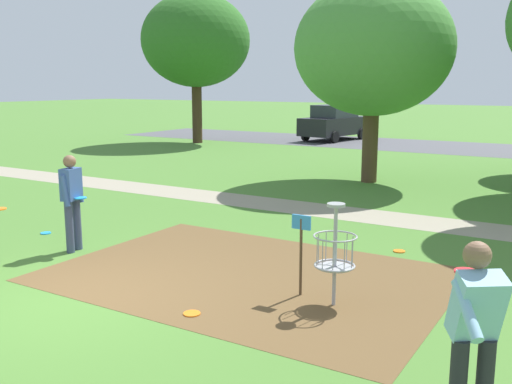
{
  "coord_description": "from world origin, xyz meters",
  "views": [
    {
      "loc": [
        6.07,
        -5.08,
        2.92
      ],
      "look_at": [
        0.75,
        3.68,
        1.0
      ],
      "focal_mm": 40.65,
      "sensor_mm": 36.0,
      "label": 1
    }
  ],
  "objects_px": {
    "player_waiting_left": "(474,331)",
    "tree_mid_center": "(373,49)",
    "disc_golf_basket": "(331,250)",
    "frisbee_by_tee": "(46,233)",
    "frisbee_near_basket": "(399,251)",
    "tree_near_left": "(196,41)",
    "parked_car_leftmost": "(334,123)",
    "frisbee_mid_grass": "(192,314)",
    "player_foreground_watching": "(72,197)"
  },
  "relations": [
    {
      "from": "tree_near_left",
      "to": "parked_car_leftmost",
      "type": "distance_m",
      "value": 8.26
    },
    {
      "from": "player_waiting_left",
      "to": "frisbee_near_basket",
      "type": "xyz_separation_m",
      "value": [
        -2.19,
        5.15,
        -0.98
      ]
    },
    {
      "from": "player_waiting_left",
      "to": "frisbee_near_basket",
      "type": "height_order",
      "value": "player_waiting_left"
    },
    {
      "from": "disc_golf_basket",
      "to": "frisbee_near_basket",
      "type": "distance_m",
      "value": 3.0
    },
    {
      "from": "frisbee_by_tee",
      "to": "frisbee_mid_grass",
      "type": "relative_size",
      "value": 0.91
    },
    {
      "from": "tree_mid_center",
      "to": "frisbee_near_basket",
      "type": "bearing_deg",
      "value": -65.53
    },
    {
      "from": "player_waiting_left",
      "to": "frisbee_mid_grass",
      "type": "bearing_deg",
      "value": 164.61
    },
    {
      "from": "player_foreground_watching",
      "to": "tree_mid_center",
      "type": "bearing_deg",
      "value": 79.31
    },
    {
      "from": "tree_near_left",
      "to": "tree_mid_center",
      "type": "distance_m",
      "value": 13.48
    },
    {
      "from": "player_waiting_left",
      "to": "tree_mid_center",
      "type": "relative_size",
      "value": 0.29
    },
    {
      "from": "tree_near_left",
      "to": "tree_mid_center",
      "type": "relative_size",
      "value": 1.23
    },
    {
      "from": "tree_near_left",
      "to": "player_foreground_watching",
      "type": "bearing_deg",
      "value": -59.55
    },
    {
      "from": "parked_car_leftmost",
      "to": "disc_golf_basket",
      "type": "bearing_deg",
      "value": -66.42
    },
    {
      "from": "tree_mid_center",
      "to": "frisbee_mid_grass",
      "type": "bearing_deg",
      "value": -81.19
    },
    {
      "from": "frisbee_near_basket",
      "to": "frisbee_mid_grass",
      "type": "relative_size",
      "value": 0.93
    },
    {
      "from": "frisbee_mid_grass",
      "to": "parked_car_leftmost",
      "type": "distance_m",
      "value": 24.02
    },
    {
      "from": "frisbee_by_tee",
      "to": "tree_mid_center",
      "type": "relative_size",
      "value": 0.03
    },
    {
      "from": "frisbee_near_basket",
      "to": "parked_car_leftmost",
      "type": "height_order",
      "value": "parked_car_leftmost"
    },
    {
      "from": "player_waiting_left",
      "to": "tree_near_left",
      "type": "xyz_separation_m",
      "value": [
        -16.88,
        18.79,
        4.01
      ]
    },
    {
      "from": "disc_golf_basket",
      "to": "parked_car_leftmost",
      "type": "relative_size",
      "value": 0.31
    },
    {
      "from": "parked_car_leftmost",
      "to": "tree_mid_center",
      "type": "bearing_deg",
      "value": -61.75
    },
    {
      "from": "player_foreground_watching",
      "to": "frisbee_by_tee",
      "type": "xyz_separation_m",
      "value": [
        -1.44,
        0.54,
        -0.96
      ]
    },
    {
      "from": "frisbee_by_tee",
      "to": "parked_car_leftmost",
      "type": "height_order",
      "value": "parked_car_leftmost"
    },
    {
      "from": "frisbee_by_tee",
      "to": "player_waiting_left",
      "type": "bearing_deg",
      "value": -17.8
    },
    {
      "from": "tree_mid_center",
      "to": "disc_golf_basket",
      "type": "bearing_deg",
      "value": -72.49
    },
    {
      "from": "frisbee_by_tee",
      "to": "tree_mid_center",
      "type": "distance_m",
      "value": 10.54
    },
    {
      "from": "tree_mid_center",
      "to": "parked_car_leftmost",
      "type": "xyz_separation_m",
      "value": [
        -6.26,
        11.66,
        -3.01
      ]
    },
    {
      "from": "tree_near_left",
      "to": "parked_car_leftmost",
      "type": "relative_size",
      "value": 1.64
    },
    {
      "from": "tree_near_left",
      "to": "tree_mid_center",
      "type": "bearing_deg",
      "value": -30.49
    },
    {
      "from": "disc_golf_basket",
      "to": "parked_car_leftmost",
      "type": "distance_m",
      "value": 23.33
    },
    {
      "from": "frisbee_mid_grass",
      "to": "tree_near_left",
      "type": "xyz_separation_m",
      "value": [
        -13.29,
        17.8,
        4.98
      ]
    },
    {
      "from": "disc_golf_basket",
      "to": "frisbee_mid_grass",
      "type": "bearing_deg",
      "value": -137.32
    },
    {
      "from": "frisbee_mid_grass",
      "to": "frisbee_near_basket",
      "type": "bearing_deg",
      "value": 71.37
    },
    {
      "from": "disc_golf_basket",
      "to": "tree_mid_center",
      "type": "height_order",
      "value": "tree_mid_center"
    },
    {
      "from": "player_foreground_watching",
      "to": "frisbee_near_basket",
      "type": "xyz_separation_m",
      "value": [
        4.95,
        2.93,
        -0.96
      ]
    },
    {
      "from": "player_waiting_left",
      "to": "tree_mid_center",
      "type": "xyz_separation_m",
      "value": [
        -5.3,
        11.97,
        2.94
      ]
    },
    {
      "from": "player_foreground_watching",
      "to": "frisbee_mid_grass",
      "type": "bearing_deg",
      "value": -19.11
    },
    {
      "from": "frisbee_near_basket",
      "to": "tree_near_left",
      "type": "bearing_deg",
      "value": 137.11
    },
    {
      "from": "player_waiting_left",
      "to": "frisbee_by_tee",
      "type": "xyz_separation_m",
      "value": [
        -8.58,
        2.75,
        -0.98
      ]
    },
    {
      "from": "frisbee_by_tee",
      "to": "disc_golf_basket",
      "type": "bearing_deg",
      "value": -4.54
    },
    {
      "from": "disc_golf_basket",
      "to": "player_foreground_watching",
      "type": "distance_m",
      "value": 4.91
    },
    {
      "from": "player_waiting_left",
      "to": "tree_near_left",
      "type": "distance_m",
      "value": 25.58
    },
    {
      "from": "frisbee_near_basket",
      "to": "frisbee_mid_grass",
      "type": "bearing_deg",
      "value": -108.63
    },
    {
      "from": "player_waiting_left",
      "to": "tree_near_left",
      "type": "relative_size",
      "value": 0.24
    },
    {
      "from": "player_foreground_watching",
      "to": "parked_car_leftmost",
      "type": "bearing_deg",
      "value": 101.67
    },
    {
      "from": "disc_golf_basket",
      "to": "frisbee_by_tee",
      "type": "distance_m",
      "value": 6.41
    },
    {
      "from": "player_foreground_watching",
      "to": "frisbee_mid_grass",
      "type": "height_order",
      "value": "player_foreground_watching"
    },
    {
      "from": "tree_near_left",
      "to": "parked_car_leftmost",
      "type": "xyz_separation_m",
      "value": [
        5.32,
        4.84,
        -4.07
      ]
    },
    {
      "from": "frisbee_by_tee",
      "to": "tree_mid_center",
      "type": "xyz_separation_m",
      "value": [
        3.28,
        9.22,
        3.92
      ]
    },
    {
      "from": "player_waiting_left",
      "to": "parked_car_leftmost",
      "type": "xyz_separation_m",
      "value": [
        -11.56,
        23.63,
        -0.06
      ]
    }
  ]
}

